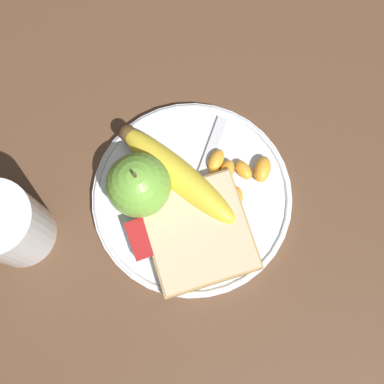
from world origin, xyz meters
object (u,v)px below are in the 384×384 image
at_px(plate, 192,197).
at_px(banana, 177,174).
at_px(apple, 139,185).
at_px(juice_glass, 9,226).
at_px(fork, 195,194).
at_px(jam_packet, 146,238).
at_px(bread_slice, 198,233).

relative_size(plate, banana, 1.39).
relative_size(plate, apple, 2.87).
xyz_separation_m(juice_glass, apple, (-0.01, -0.15, 0.00)).
relative_size(plate, fork, 1.65).
xyz_separation_m(banana, jam_packet, (-0.06, 0.06, -0.01)).
relative_size(apple, bread_slice, 0.66).
distance_m(juice_glass, banana, 0.19).
bearing_deg(apple, fork, -111.39).
bearing_deg(apple, juice_glass, 87.94).
bearing_deg(fork, bread_slice, 23.00).
height_order(juice_glass, bread_slice, juice_glass).
distance_m(plate, juice_glass, 0.21).
bearing_deg(bread_slice, jam_packet, 75.35).
distance_m(banana, bread_slice, 0.07).
relative_size(juice_glass, jam_packet, 2.23).
xyz_separation_m(bread_slice, fork, (0.05, -0.01, -0.01)).
height_order(plate, juice_glass, juice_glass).
relative_size(apple, fork, 0.57).
relative_size(plate, juice_glass, 2.32).
bearing_deg(plate, juice_glass, 81.77).
distance_m(juice_glass, apple, 0.15).
distance_m(plate, fork, 0.01).
bearing_deg(banana, apple, 92.73).
xyz_separation_m(plate, apple, (0.02, 0.05, 0.04)).
distance_m(bread_slice, fork, 0.05).
distance_m(banana, fork, 0.03).
relative_size(fork, jam_packet, 3.15).
height_order(juice_glass, apple, juice_glass).
height_order(bread_slice, fork, bread_slice).
height_order(juice_glass, jam_packet, juice_glass).
relative_size(plate, bread_slice, 1.89).
bearing_deg(jam_packet, juice_glass, 66.21).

